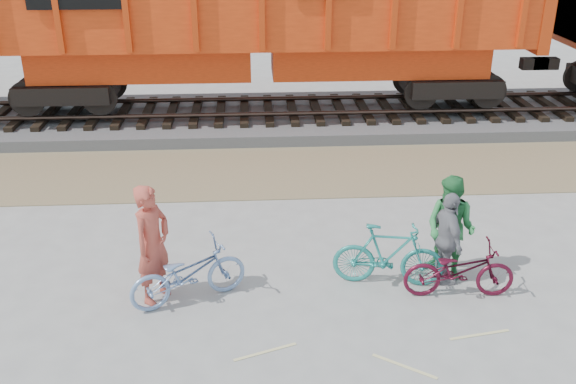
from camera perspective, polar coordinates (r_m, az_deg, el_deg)
The scene contains 11 objects.
ground at distance 9.58m, azimuth 3.94°, elevation -10.82°, with size 120.00×120.00×0.00m, color #9E9E99.
gravel_strip at distance 14.39m, azimuth 1.29°, elevation 1.90°, with size 120.00×3.00×0.02m, color #8C7657.
ballast_bed at distance 17.63m, azimuth 0.38°, elevation 6.66°, with size 120.00×4.00×0.30m, color slate.
track at distance 17.53m, azimuth 0.39°, elevation 7.67°, with size 120.00×2.60×0.24m.
hopper_car_center at distance 16.94m, azimuth -2.46°, elevation 15.85°, with size 14.00×3.13×4.65m.
bicycle_blue at distance 9.73m, azimuth -8.87°, elevation -7.16°, with size 0.62×1.79×0.94m, color #7493C3.
bicycle_teal at distance 10.11m, azimuth 8.92°, elevation -5.56°, with size 0.49×1.72×1.03m, color teal.
bicycle_maroon at distance 10.09m, azimuth 14.98°, elevation -6.75°, with size 0.58×1.67×0.88m, color #4B0D1F.
person_solo at distance 9.65m, azimuth -11.95°, elevation -4.55°, with size 0.68×0.44×1.86m, color #B54738.
person_man at distance 10.37m, azimuth 14.23°, elevation -3.13°, with size 0.83×0.65×1.71m, color #2C7D40.
person_woman at distance 10.23m, azimuth 13.98°, elevation -4.06°, with size 0.90×0.37×1.53m, color gray.
Camera 1 is at (-1.10, -7.76, 5.51)m, focal length 40.00 mm.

